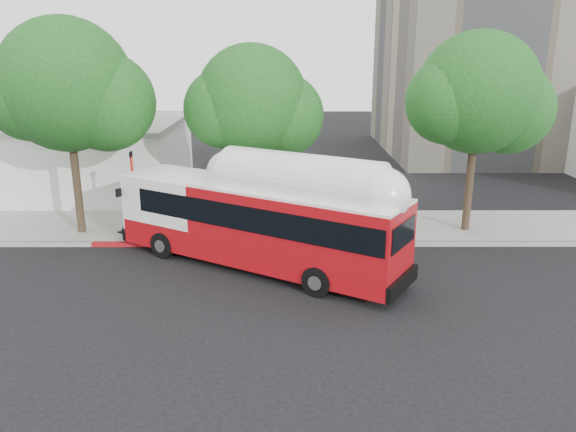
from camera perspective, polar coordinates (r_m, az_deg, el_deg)
The scene contains 10 objects.
ground at distance 21.12m, azimuth -1.67°, elevation -6.59°, with size 120.00×120.00×0.00m, color black.
sidewalk at distance 27.19m, azimuth -1.32°, elevation -1.05°, with size 60.00×5.00×0.15m, color gray.
curb_strip at distance 24.73m, azimuth -1.44°, elevation -2.87°, with size 60.00×0.30×0.15m, color gray.
red_curb_segment at distance 24.98m, azimuth -8.34°, elevation -2.84°, with size 10.00×0.32×0.16m, color maroon.
street_tree_left at distance 26.63m, azimuth -20.56°, elevation 11.89°, with size 6.67×5.80×9.74m.
street_tree_mid at distance 25.61m, azimuth -2.78°, elevation 11.18°, with size 5.75×5.00×8.62m.
street_tree_right at distance 26.86m, azimuth 19.55°, elevation 11.27°, with size 6.21×5.40×9.18m.
low_commercial_bldg at distance 36.97m, azimuth -23.45°, elevation 5.62°, with size 16.20×10.20×4.25m.
transit_bus at distance 21.84m, azimuth -3.06°, elevation -0.84°, with size 12.12×8.62×3.81m.
signal_pole at distance 25.41m, azimuth -15.36°, elevation 1.87°, with size 0.12×0.39×4.12m.
Camera 1 is at (0.57, -19.41, 8.30)m, focal length 35.00 mm.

